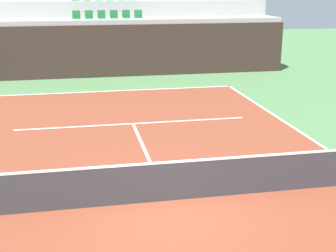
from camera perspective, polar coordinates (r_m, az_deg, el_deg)
The scene contains 10 objects.
ground_plane at distance 11.04m, azimuth -0.10°, elevation -9.06°, with size 80.00×80.00×0.00m, color #477042.
court_surface at distance 11.04m, azimuth -0.10°, elevation -9.03°, with size 11.00×24.00×0.01m, color brown.
baseline_far at distance 22.31m, azimuth -6.03°, elevation 4.26°, with size 11.00×0.10×0.00m, color white.
service_line_far at distance 16.96m, azimuth -4.26°, elevation 0.29°, with size 8.26×0.10×0.00m, color white.
centre_service_line at distance 13.95m, azimuth -2.63°, elevation -3.37°, with size 0.10×6.40×0.00m, color white.
back_wall at distance 25.70m, azimuth -6.91°, elevation 8.98°, with size 19.44×0.30×2.76m, color #33231E.
stands_tier_lower at distance 27.02m, azimuth -7.15°, elevation 9.61°, with size 19.44×2.40×3.00m, color #9E9E99.
stands_tier_upper at distance 29.35m, azimuth -7.55°, elevation 11.04°, with size 19.44×2.40×3.89m, color #9E9E99.
seating_row_lower at distance 26.96m, azimuth -7.30°, elevation 13.06°, with size 3.86×0.44×0.44m.
tennis_net at distance 10.83m, azimuth -0.10°, elevation -6.64°, with size 11.08×0.08×1.07m.
Camera 1 is at (-1.91, -9.75, 4.81)m, focal length 50.38 mm.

